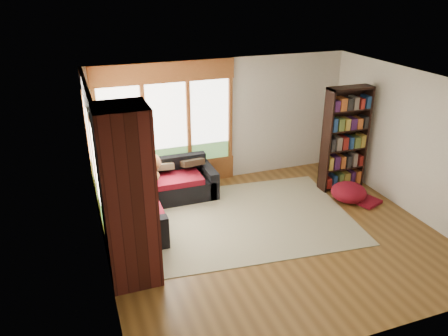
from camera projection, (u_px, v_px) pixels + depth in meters
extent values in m
plane|color=brown|center=(272.00, 234.00, 7.50)|extent=(5.50, 5.50, 0.00)
plane|color=white|center=(280.00, 85.00, 6.46)|extent=(5.50, 5.50, 0.00)
cube|color=silver|center=(223.00, 121.00, 9.14)|extent=(5.50, 0.04, 2.60)
cube|color=silver|center=(376.00, 249.00, 4.83)|extent=(5.50, 0.04, 2.60)
cube|color=silver|center=(99.00, 191.00, 6.12)|extent=(0.04, 5.00, 2.60)
cube|color=silver|center=(414.00, 145.00, 7.84)|extent=(0.04, 5.00, 2.60)
cube|color=#965326|center=(167.00, 125.00, 8.71)|extent=(2.82, 0.10, 1.90)
cube|color=white|center=(167.00, 125.00, 8.71)|extent=(2.54, 0.09, 1.62)
cube|color=#965326|center=(94.00, 158.00, 7.15)|extent=(0.10, 2.62, 1.90)
cube|color=white|center=(94.00, 158.00, 7.15)|extent=(0.09, 2.36, 1.62)
cube|color=#71875E|center=(89.00, 120.00, 7.71)|extent=(0.03, 0.72, 0.90)
cube|color=#471914|center=(128.00, 198.00, 5.93)|extent=(0.70, 0.70, 2.60)
cube|color=black|center=(153.00, 188.00, 8.67)|extent=(2.20, 0.90, 0.42)
cube|color=black|center=(148.00, 163.00, 8.81)|extent=(2.20, 0.20, 0.38)
cube|color=black|center=(201.00, 177.00, 8.95)|extent=(0.20, 0.90, 0.60)
cube|color=maroon|center=(148.00, 179.00, 8.43)|extent=(1.90, 0.66, 0.12)
cube|color=black|center=(124.00, 209.00, 7.91)|extent=(0.90, 2.20, 0.42)
cube|color=black|center=(102.00, 192.00, 7.64)|extent=(0.20, 2.20, 0.38)
cube|color=black|center=(133.00, 232.00, 7.01)|extent=(0.90, 0.20, 0.60)
cube|color=maroon|center=(133.00, 203.00, 7.53)|extent=(0.66, 1.20, 0.12)
cube|color=maroon|center=(125.00, 181.00, 8.35)|extent=(0.66, 0.66, 0.12)
cube|color=beige|center=(249.00, 218.00, 8.01)|extent=(3.92, 3.14, 0.01)
cube|color=black|center=(363.00, 137.00, 8.92)|extent=(0.04, 0.31, 2.14)
cube|color=black|center=(326.00, 142.00, 8.64)|extent=(0.04, 0.31, 2.14)
cube|color=black|center=(341.00, 137.00, 8.90)|extent=(0.92, 0.02, 2.14)
cube|color=black|center=(340.00, 184.00, 9.18)|extent=(0.84, 0.29, 0.03)
cube|color=black|center=(342.00, 167.00, 9.02)|extent=(0.84, 0.29, 0.03)
cube|color=black|center=(344.00, 148.00, 8.86)|extent=(0.84, 0.29, 0.03)
cube|color=black|center=(346.00, 129.00, 8.69)|extent=(0.84, 0.29, 0.03)
cube|color=black|center=(348.00, 109.00, 8.53)|extent=(0.84, 0.29, 0.03)
cube|color=black|center=(351.00, 89.00, 8.37)|extent=(0.84, 0.29, 0.03)
cube|color=#726659|center=(345.00, 140.00, 8.76)|extent=(0.80, 0.23, 1.98)
ellipsoid|color=maroon|center=(349.00, 192.00, 8.56)|extent=(0.82, 0.82, 0.37)
ellipsoid|color=brown|center=(140.00, 175.00, 7.95)|extent=(1.01, 0.92, 0.29)
sphere|color=brown|center=(152.00, 163.00, 8.12)|extent=(0.47, 0.47, 0.34)
cone|color=brown|center=(149.00, 157.00, 8.03)|extent=(0.17, 0.17, 0.15)
ellipsoid|color=black|center=(132.00, 192.00, 7.37)|extent=(0.69, 0.88, 0.26)
sphere|color=black|center=(125.00, 180.00, 7.53)|extent=(0.39, 0.39, 0.31)
cone|color=black|center=(125.00, 174.00, 7.44)|extent=(0.14, 0.14, 0.14)
cube|color=#302519|center=(183.00, 154.00, 8.85)|extent=(0.45, 0.12, 0.45)
cube|color=#302519|center=(154.00, 158.00, 8.66)|extent=(0.45, 0.12, 0.45)
cube|color=#302519|center=(109.00, 174.00, 7.97)|extent=(0.45, 0.12, 0.45)
cube|color=#302519|center=(116.00, 200.00, 7.02)|extent=(0.45, 0.12, 0.45)
cube|color=maroon|center=(123.00, 162.00, 8.47)|extent=(0.42, 0.12, 0.42)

